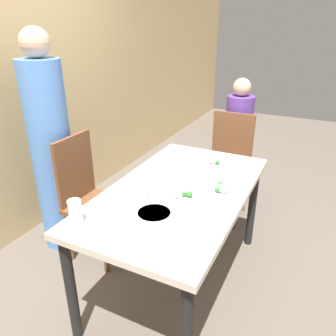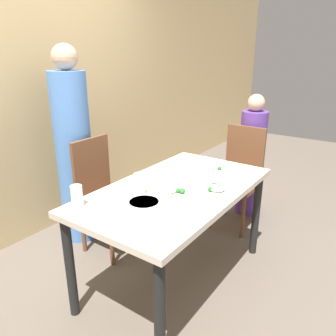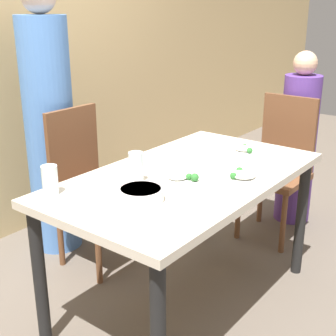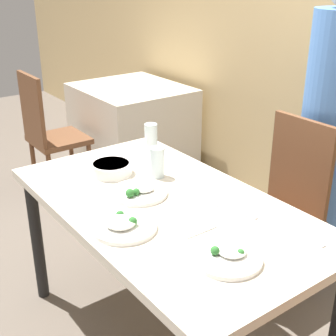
{
  "view_description": "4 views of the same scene",
  "coord_description": "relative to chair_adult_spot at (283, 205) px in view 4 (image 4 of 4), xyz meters",
  "views": [
    {
      "loc": [
        -1.66,
        -0.74,
        1.71
      ],
      "look_at": [
        -0.04,
        0.06,
        0.9
      ],
      "focal_mm": 35.0,
      "sensor_mm": 36.0,
      "label": 1
    },
    {
      "loc": [
        -1.72,
        -1.14,
        1.62
      ],
      "look_at": [
        0.04,
        0.1,
        0.86
      ],
      "focal_mm": 35.0,
      "sensor_mm": 36.0,
      "label": 2
    },
    {
      "loc": [
        -1.77,
        -1.24,
        1.54
      ],
      "look_at": [
        -0.06,
        0.07,
        0.78
      ],
      "focal_mm": 50.0,
      "sensor_mm": 36.0,
      "label": 3
    },
    {
      "loc": [
        1.42,
        -1.03,
        1.67
      ],
      "look_at": [
        -0.11,
        0.09,
        0.85
      ],
      "focal_mm": 50.0,
      "sensor_mm": 36.0,
      "label": 4
    }
  ],
  "objects": [
    {
      "name": "dining_table",
      "position": [
        -0.02,
        -0.75,
        0.15
      ],
      "size": [
        1.46,
        0.81,
        0.75
      ],
      "color": "beige",
      "rests_on": "ground_plane"
    },
    {
      "name": "chair_adult_spot",
      "position": [
        0.0,
        0.0,
        0.0
      ],
      "size": [
        0.4,
        0.4,
        0.96
      ],
      "color": "brown",
      "rests_on": "ground_plane"
    },
    {
      "name": "person_adult",
      "position": [
        0.0,
        0.32,
        0.28
      ],
      "size": [
        0.3,
        0.3,
        1.69
      ],
      "color": "#5184D1",
      "rests_on": "ground_plane"
    },
    {
      "name": "bowl_curry",
      "position": [
        -0.41,
        -0.79,
        0.27
      ],
      "size": [
        0.2,
        0.2,
        0.06
      ],
      "color": "white",
      "rests_on": "dining_table"
    },
    {
      "name": "plate_rice_adult",
      "position": [
        0.45,
        -0.83,
        0.25
      ],
      "size": [
        0.24,
        0.24,
        0.05
      ],
      "color": "white",
      "rests_on": "dining_table"
    },
    {
      "name": "plate_rice_child",
      "position": [
        -0.15,
        -0.8,
        0.25
      ],
      "size": [
        0.25,
        0.25,
        0.06
      ],
      "color": "white",
      "rests_on": "dining_table"
    },
    {
      "name": "plate_noodles",
      "position": [
        0.06,
        -1.01,
        0.25
      ],
      "size": [
        0.25,
        0.25,
        0.05
      ],
      "color": "white",
      "rests_on": "dining_table"
    },
    {
      "name": "glass_water_tall",
      "position": [
        -0.26,
        -0.63,
        0.31
      ],
      "size": [
        0.07,
        0.07,
        0.15
      ],
      "color": "silver",
      "rests_on": "dining_table"
    },
    {
      "name": "glass_water_short",
      "position": [
        -0.6,
        -0.43,
        0.3
      ],
      "size": [
        0.07,
        0.07,
        0.13
      ],
      "color": "silver",
      "rests_on": "dining_table"
    },
    {
      "name": "napkin_folded",
      "position": [
        0.19,
        -0.78,
        0.24
      ],
      "size": [
        0.14,
        0.14,
        0.01
      ],
      "color": "white",
      "rests_on": "dining_table"
    },
    {
      "name": "fork_steel",
      "position": [
        0.5,
        -0.49,
        0.24
      ],
      "size": [
        0.18,
        0.04,
        0.01
      ],
      "color": "silver",
      "rests_on": "dining_table"
    },
    {
      "name": "spoon_steel",
      "position": [
        0.22,
        -0.57,
        0.24
      ],
      "size": [
        0.18,
        0.07,
        0.01
      ],
      "color": "silver",
      "rests_on": "dining_table"
    },
    {
      "name": "background_table",
      "position": [
        -1.84,
        0.22,
        -0.13
      ],
      "size": [
        0.89,
        0.8,
        0.75
      ],
      "color": "beige",
      "rests_on": "ground_plane"
    },
    {
      "name": "chair_background",
      "position": [
        -1.84,
        -0.53,
        0.0
      ],
      "size": [
        0.4,
        0.4,
        0.96
      ],
      "rotation": [
        0.0,
        0.0,
        3.14
      ],
      "color": "brown",
      "rests_on": "ground_plane"
    }
  ]
}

